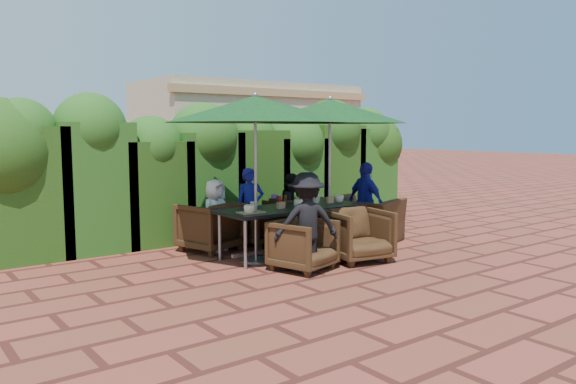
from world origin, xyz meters
TOP-DOWN VIEW (x-y plane):
  - ground at (0.00, 0.00)m, footprint 80.00×80.00m
  - dining_table at (-0.16, 0.18)m, footprint 2.33×0.90m
  - umbrella_left at (-0.83, 0.15)m, footprint 2.72×2.72m
  - umbrella_right at (0.62, 0.18)m, footprint 2.45×2.45m
  - chair_far_left at (-1.00, 1.20)m, footprint 1.02×0.98m
  - chair_far_mid at (-0.06, 1.16)m, footprint 0.82×0.78m
  - chair_far_right at (0.70, 1.01)m, footprint 0.93×0.89m
  - chair_near_left at (-0.60, -0.67)m, footprint 0.92×0.88m
  - chair_near_right at (0.39, -0.73)m, footprint 0.95×0.91m
  - chair_end_right at (1.50, 0.26)m, footprint 1.09×1.34m
  - adult_far_left at (-0.95, 1.14)m, footprint 0.65×0.52m
  - adult_far_mid at (-0.23, 1.22)m, footprint 0.57×0.53m
  - adult_far_right at (0.59, 1.12)m, footprint 0.65×0.53m
  - adult_near_left at (-0.64, -0.78)m, footprint 0.96×0.73m
  - adult_end_right at (1.49, 0.23)m, footprint 0.44×0.83m
  - child_left at (-0.54, 1.24)m, footprint 0.29×0.24m
  - child_right at (0.34, 1.27)m, footprint 0.34×0.30m
  - pedestrian_a at (1.65, 4.30)m, footprint 1.84×0.92m
  - pedestrian_b at (2.73, 4.37)m, footprint 1.07×0.91m
  - pedestrian_c at (3.56, 4.20)m, footprint 1.25×0.83m
  - cup_a at (-1.06, -0.03)m, footprint 0.16×0.16m
  - cup_b at (-0.79, 0.27)m, footprint 0.13×0.13m
  - cup_c at (-0.17, -0.03)m, footprint 0.18×0.18m
  - cup_d at (0.42, 0.28)m, footprint 0.15×0.15m
  - cup_e at (0.77, 0.12)m, footprint 0.16×0.16m
  - ketchup_bottle at (-0.31, 0.26)m, footprint 0.04×0.04m
  - sauce_bottle at (-0.17, 0.32)m, footprint 0.04×0.04m
  - serving_tray at (-1.00, 0.02)m, footprint 0.35×0.25m
  - number_block_left at (-0.40, 0.12)m, footprint 0.12×0.06m
  - number_block_right at (0.60, 0.15)m, footprint 0.12×0.06m
  - hedge_wall at (-0.04, 2.32)m, footprint 9.10×1.60m
  - building at (3.50, 6.99)m, footprint 6.20×3.08m

SIDE VIEW (x-z plane):
  - ground at x=0.00m, z-range 0.00..0.00m
  - child_left at x=-0.54m, z-range 0.00..0.75m
  - chair_near_left at x=-0.60m, z-range 0.00..0.77m
  - chair_far_mid at x=-0.06m, z-range 0.00..0.78m
  - child_right at x=0.34m, z-range 0.00..0.81m
  - chair_near_right at x=0.39m, z-range 0.00..0.84m
  - chair_far_right at x=0.70m, z-range 0.00..0.85m
  - chair_far_left at x=-1.00m, z-range 0.00..0.87m
  - chair_end_right at x=1.50m, z-range 0.00..1.01m
  - adult_far_left at x=-0.95m, z-range 0.00..1.15m
  - adult_far_right at x=0.59m, z-range 0.00..1.17m
  - adult_far_mid at x=-0.23m, z-range 0.00..1.29m
  - dining_table at x=-0.16m, z-range 0.30..1.05m
  - adult_near_left at x=-0.64m, z-range 0.00..1.36m
  - adult_end_right at x=1.49m, z-range 0.00..1.38m
  - serving_tray at x=-1.00m, z-range 0.75..0.77m
  - number_block_left at x=-0.40m, z-range 0.75..0.85m
  - number_block_right at x=0.60m, z-range 0.75..0.85m
  - cup_b at x=-0.79m, z-range 0.75..0.87m
  - cup_e at x=0.77m, z-range 0.75..0.87m
  - cup_a at x=-1.06m, z-range 0.75..0.88m
  - cup_c at x=-0.17m, z-range 0.75..0.89m
  - cup_d at x=0.42m, z-range 0.75..0.89m
  - ketchup_bottle at x=-0.31m, z-range 0.75..0.92m
  - sauce_bottle at x=-0.17m, z-range 0.75..0.92m
  - pedestrian_c at x=3.56m, z-range 0.00..1.80m
  - pedestrian_a at x=1.65m, z-range 0.00..1.88m
  - pedestrian_b at x=2.73m, z-range 0.00..1.92m
  - hedge_wall at x=-0.04m, z-range 0.09..2.65m
  - building at x=3.50m, z-range 0.01..3.21m
  - umbrella_right at x=0.62m, z-range 0.98..3.44m
  - umbrella_left at x=-0.83m, z-range 0.98..3.44m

